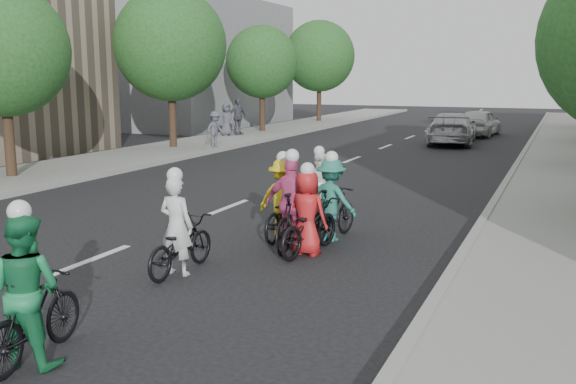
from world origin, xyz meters
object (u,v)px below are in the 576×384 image
Objects in this scene: follow_car_lead at (452,128)px; spectator_1 at (238,116)px; cyclist_2 at (332,206)px; cyclist_5 at (179,239)px; spectator_0 at (215,129)px; spectator_2 at (227,120)px; cyclist_3 at (293,213)px; cyclist_0 at (320,189)px; follow_car_trail at (479,122)px; cyclist_6 at (309,222)px; cyclist_4 at (29,302)px; cyclist_1 at (284,207)px.

spectator_1 is at bearing 0.78° from follow_car_lead.
cyclist_2 is 21.68m from spectator_1.
cyclist_5 reaches higher than follow_car_lead.
spectator_1 is at bearing 34.22° from spectator_0.
spectator_2 reaches higher than cyclist_5.
spectator_0 is (-9.30, 13.30, 0.24)m from cyclist_3.
cyclist_0 is 5.40m from cyclist_5.
follow_car_trail is (1.37, 27.21, 0.16)m from cyclist_5.
spectator_2 is (-11.59, 18.46, 0.28)m from cyclist_3.
cyclist_6 is 0.38× the size of follow_car_lead.
cyclist_5 reaches higher than cyclist_6.
spectator_2 is at bearing -60.60° from cyclist_3.
cyclist_1 is at bearing -100.17° from cyclist_4.
follow_car_trail is at bearing -23.64° from spectator_0.
spectator_0 is (-8.80, 12.59, 0.30)m from cyclist_1.
cyclist_1 reaches higher than follow_car_trail.
cyclist_6 is at bearing -129.02° from spectator_0.
follow_car_trail is at bearing -41.24° from spectator_2.
spectator_0 is 0.82× the size of spectator_1.
follow_car_trail is (0.93, 21.83, 0.17)m from cyclist_0.
cyclist_4 is at bearing 89.66° from cyclist_2.
follow_car_lead is at bearing -90.50° from cyclist_5.
cyclist_0 is 0.39× the size of follow_car_trail.
spectator_2 is (-11.17, -1.86, 0.23)m from follow_car_lead.
cyclist_3 is 1.14× the size of spectator_2.
follow_car_trail is 2.74× the size of spectator_0.
cyclist_6 is (1.08, -3.43, 0.03)m from cyclist_0.
cyclist_1 is at bearing -57.43° from cyclist_3.
follow_car_trail is at bearing -78.96° from cyclist_2.
cyclist_3 reaches higher than follow_car_lead.
spectator_1 is 1.15× the size of spectator_2.
cyclist_5 is 23.08m from spectator_2.
spectator_1 reaches higher than cyclist_2.
cyclist_2 is (0.93, 0.23, 0.05)m from cyclist_1.
cyclist_6 is 16.59m from spectator_0.
cyclist_0 is 2.56m from cyclist_1.
cyclist_1 is 20.93m from spectator_2.
cyclist_4 reaches higher than cyclist_2.
spectator_0 is 5.65m from spectator_2.
cyclist_3 is 5.69m from cyclist_4.
cyclist_2 reaches higher than cyclist_6.
cyclist_3 is (0.50, -0.71, 0.06)m from cyclist_1.
spectator_0 is at bearing -54.21° from cyclist_1.
cyclist_2 is 1.01× the size of cyclist_5.
follow_car_lead is at bearing -62.51° from spectator_1.
cyclist_3 is at bearing 126.13° from cyclist_1.
cyclist_4 is 26.38m from spectator_2.
cyclist_3 reaches higher than cyclist_1.
cyclist_3 is 20.33m from follow_car_lead.
follow_car_trail is 2.59× the size of spectator_2.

